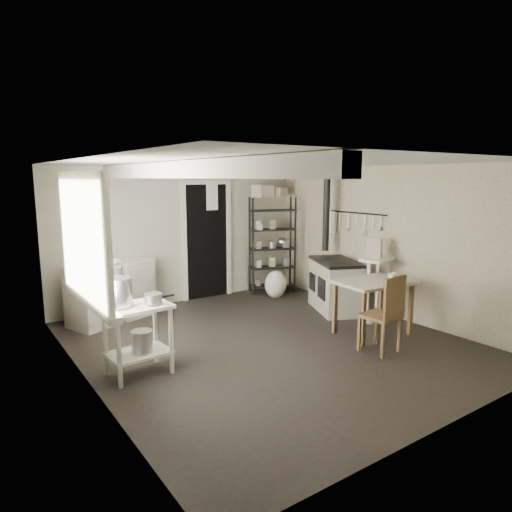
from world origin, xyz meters
TOP-DOWN VIEW (x-y plane):
  - floor at (0.00, 0.00)m, footprint 5.00×5.00m
  - ceiling at (0.00, 0.00)m, footprint 5.00×5.00m
  - wall_back at (0.00, 2.50)m, footprint 4.50×0.02m
  - wall_front at (0.00, -2.50)m, footprint 4.50×0.02m
  - wall_left at (-2.25, 0.00)m, footprint 0.02×5.00m
  - wall_right at (2.25, 0.00)m, footprint 0.02×5.00m
  - window at (-2.22, 0.20)m, footprint 0.12×1.76m
  - doorway at (0.45, 2.47)m, footprint 0.96×0.10m
  - ceiling_beam at (-1.20, 0.00)m, footprint 0.18×5.00m
  - wallpaper_panel at (2.24, 0.00)m, footprint 0.01×5.00m
  - utensil_rail at (2.19, 0.60)m, footprint 0.06×1.20m
  - prep_table at (-1.73, 0.02)m, footprint 0.70×0.52m
  - stockpot at (-1.91, 0.07)m, footprint 0.37×0.37m
  - saucepan at (-1.58, -0.06)m, footprint 0.24×0.24m
  - bucket at (-1.71, -0.03)m, footprint 0.26×0.26m
  - base_cabinets at (-1.38, 2.08)m, footprint 1.45×1.02m
  - mixing_bowl at (-1.33, 2.00)m, footprint 0.28×0.28m
  - counter_cup at (-1.69, 2.03)m, footprint 0.16×0.16m
  - shelf_rack at (1.63, 2.14)m, footprint 0.90×0.60m
  - shelf_jar at (1.34, 2.12)m, footprint 0.08×0.08m
  - storage_box_a at (1.44, 2.17)m, footprint 0.34×0.30m
  - storage_box_b at (1.80, 2.18)m, footprint 0.33×0.32m
  - stove at (1.73, 0.58)m, footprint 0.95×1.19m
  - stovepipe at (1.91, 1.01)m, footprint 0.14×0.14m
  - side_ledge at (1.95, -0.09)m, footprint 0.68×0.48m
  - oats_box at (1.86, -0.08)m, footprint 0.19×0.23m
  - work_table at (1.35, -0.54)m, footprint 1.04×0.77m
  - table_cup at (1.54, -0.68)m, footprint 0.13×0.13m
  - chair at (0.94, -1.01)m, footprint 0.44×0.45m
  - flour_sack at (1.41, 1.73)m, footprint 0.50×0.46m
  - floor_crock at (1.69, -0.20)m, footprint 0.15×0.15m

SIDE VIEW (x-z plane):
  - floor at x=0.00m, z-range 0.00..0.00m
  - floor_crock at x=1.69m, z-range 0.00..0.15m
  - flour_sack at x=1.41m, z-range -0.01..0.49m
  - work_table at x=1.35m, z-range 0.00..0.76m
  - bucket at x=-1.71m, z-range 0.26..0.51m
  - prep_table at x=-1.73m, z-range 0.01..0.79m
  - side_ledge at x=1.95m, z-range -0.04..0.90m
  - stove at x=1.73m, z-range 0.03..0.85m
  - base_cabinets at x=-1.38m, z-range 0.02..0.90m
  - chair at x=0.94m, z-range 0.00..0.97m
  - table_cup at x=1.54m, z-range 0.76..0.86m
  - saucepan at x=-1.58m, z-range 0.80..0.90m
  - stockpot at x=-1.91m, z-range 0.79..1.09m
  - shelf_rack at x=1.63m, z-range 0.07..1.83m
  - mixing_bowl at x=-1.33m, z-range 0.92..0.99m
  - counter_cup at x=-1.69m, z-range 0.92..1.02m
  - doorway at x=0.45m, z-range -0.04..2.04m
  - oats_box at x=1.86m, z-range 0.86..1.16m
  - wall_back at x=0.00m, z-range 0.00..2.30m
  - wall_front at x=0.00m, z-range 0.00..2.30m
  - wall_left at x=-2.25m, z-range 0.00..2.30m
  - wall_right at x=2.25m, z-range 0.00..2.30m
  - wallpaper_panel at x=2.24m, z-range 0.00..2.30m
  - shelf_jar at x=1.34m, z-range 1.27..1.45m
  - window at x=-2.22m, z-range 0.86..2.14m
  - utensil_rail at x=2.19m, z-range 1.33..1.77m
  - stovepipe at x=1.91m, z-range 0.84..2.34m
  - storage_box_b at x=1.80m, z-range 1.91..2.07m
  - storage_box_a at x=1.44m, z-range 1.90..2.12m
  - ceiling_beam at x=-1.20m, z-range 2.11..2.29m
  - ceiling at x=0.00m, z-range 2.30..2.30m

